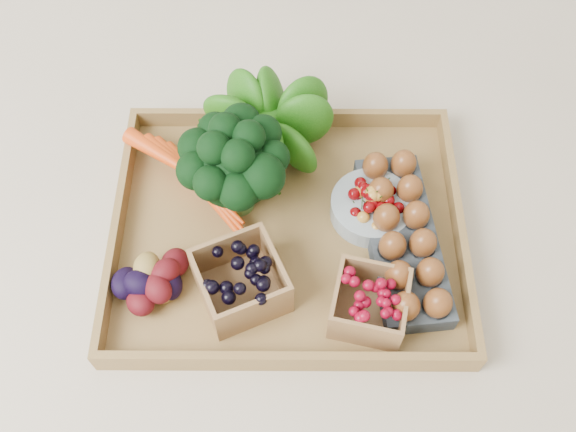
{
  "coord_description": "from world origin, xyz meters",
  "views": [
    {
      "loc": [
        0.0,
        -0.51,
        0.9
      ],
      "look_at": [
        0.0,
        0.0,
        0.06
      ],
      "focal_mm": 40.0,
      "sensor_mm": 36.0,
      "label": 1
    }
  ],
  "objects_px": {
    "tray": "(288,233)",
    "cherry_bowl": "(371,208)",
    "egg_carton": "(401,240)",
    "broccoli": "(236,180)"
  },
  "relations": [
    {
      "from": "broccoli",
      "to": "cherry_bowl",
      "type": "bearing_deg",
      "value": -4.87
    },
    {
      "from": "tray",
      "to": "egg_carton",
      "type": "xyz_separation_m",
      "value": [
        0.18,
        -0.03,
        0.02
      ]
    },
    {
      "from": "broccoli",
      "to": "egg_carton",
      "type": "xyz_separation_m",
      "value": [
        0.26,
        -0.08,
        -0.05
      ]
    },
    {
      "from": "cherry_bowl",
      "to": "egg_carton",
      "type": "xyz_separation_m",
      "value": [
        0.04,
        -0.06,
        -0.0
      ]
    },
    {
      "from": "tray",
      "to": "cherry_bowl",
      "type": "relative_size",
      "value": 4.18
    },
    {
      "from": "cherry_bowl",
      "to": "egg_carton",
      "type": "bearing_deg",
      "value": -53.56
    },
    {
      "from": "tray",
      "to": "egg_carton",
      "type": "height_order",
      "value": "egg_carton"
    },
    {
      "from": "tray",
      "to": "cherry_bowl",
      "type": "height_order",
      "value": "cherry_bowl"
    },
    {
      "from": "tray",
      "to": "broccoli",
      "type": "relative_size",
      "value": 3.17
    },
    {
      "from": "tray",
      "to": "broccoli",
      "type": "height_order",
      "value": "broccoli"
    }
  ]
}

